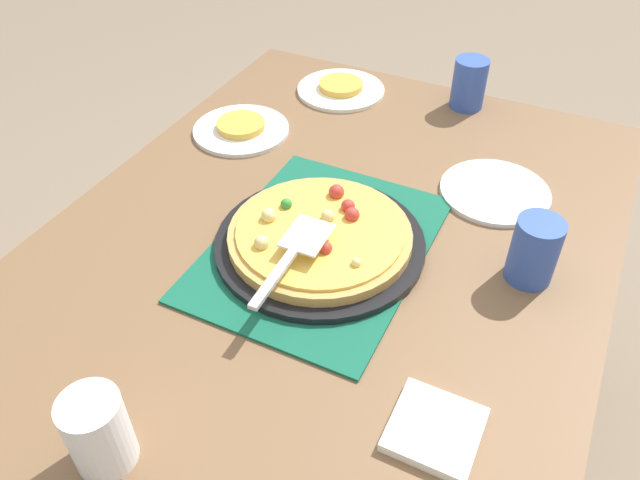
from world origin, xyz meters
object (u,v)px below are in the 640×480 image
pizza_pan (320,243)px  cup_near (469,84)px  pizza (320,234)px  served_slice_right (341,85)px  pizza_server (295,253)px  plate_near_left (241,130)px  served_slice_left (241,125)px  plate_far_right (341,90)px  plate_side (495,192)px  napkin_stack (435,429)px  cup_far (98,432)px  cup_corner (534,251)px

pizza_pan → cup_near: 0.63m
pizza → served_slice_right: 0.59m
pizza_server → plate_near_left: bearing=-137.9°
pizza → served_slice_left: pizza is taller
plate_near_left → plate_far_right: (-0.28, 0.13, 0.00)m
plate_side → napkin_stack: bearing=6.2°
plate_far_right → napkin_stack: (0.83, 0.52, 0.00)m
cup_far → cup_corner: bearing=144.1°
plate_near_left → served_slice_left: bearing=0.0°
plate_side → cup_near: 0.36m
pizza_pan → plate_near_left: size_ratio=1.73×
served_slice_left → served_slice_right: bearing=155.5°
pizza_pan → cup_far: size_ratio=3.17×
served_slice_left → cup_near: cup_near is taller
cup_near → cup_far: same height
pizza → plate_side: (-0.30, 0.25, -0.03)m
cup_far → served_slice_left: bearing=-160.8°
plate_far_right → served_slice_right: size_ratio=2.00×
served_slice_right → cup_corner: cup_corner is taller
cup_far → napkin_stack: (-0.22, 0.38, -0.05)m
pizza_pan → pizza_server: bearing=1.7°
served_slice_left → cup_corner: bearing=74.8°
served_slice_left → cup_near: size_ratio=0.92×
cup_corner → plate_far_right: bearing=-129.2°
served_slice_left → plate_near_left: bearing=0.0°
pizza → cup_near: size_ratio=2.75×
plate_far_right → served_slice_right: served_slice_right is taller
napkin_stack → served_slice_left: bearing=-130.4°
pizza_server → pizza: bearing=-177.8°
cup_near → pizza_server: (0.72, -0.09, 0.01)m
plate_side → served_slice_left: size_ratio=2.00×
plate_side → cup_corner: bearing=27.5°
plate_side → served_slice_right: bearing=-118.9°
pizza_pan → cup_far: (0.49, -0.07, 0.05)m
pizza_pan → plate_near_left: 0.44m
cup_near → napkin_stack: bearing=13.5°
cup_far → napkin_stack: size_ratio=1.00×
pizza → cup_far: 0.50m
cup_far → cup_near: bearing=171.8°
cup_near → pizza_server: size_ratio=0.52×
cup_corner → napkin_stack: 0.37m
served_slice_right → pizza_server: bearing=18.3°
plate_far_right → served_slice_left: (0.28, -0.13, 0.01)m
plate_side → napkin_stack: 0.58m
served_slice_right → cup_corner: bearing=50.8°
pizza_server → napkin_stack: bearing=60.5°
plate_far_right → served_slice_left: served_slice_left is taller
served_slice_right → napkin_stack: (0.83, 0.52, -0.01)m
cup_corner → served_slice_left: bearing=-105.2°
pizza_pan → cup_near: size_ratio=3.17×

